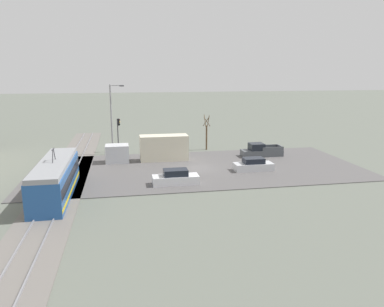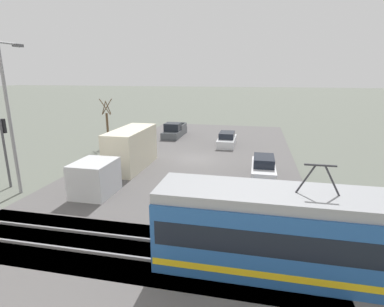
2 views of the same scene
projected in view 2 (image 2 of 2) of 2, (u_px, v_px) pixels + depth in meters
name	position (u px, v px, depth m)	size (l,w,h in m)	color
ground_plane	(195.00, 160.00, 27.23)	(320.00, 320.00, 0.00)	#60665B
road_surface	(195.00, 159.00, 27.22)	(17.54, 38.27, 0.08)	#565454
rail_bed	(129.00, 249.00, 13.29)	(56.49, 4.40, 0.22)	slate
light_rail_tram	(312.00, 235.00, 11.35)	(12.01, 2.79, 4.38)	#235193
box_truck	(124.00, 154.00, 23.11)	(2.32, 10.32, 3.20)	silver
pickup_truck	(174.00, 131.00, 36.95)	(1.95, 5.46, 1.75)	#4C5156
sedan_car_0	(227.00, 140.00, 32.30)	(1.80, 4.46, 1.45)	silver
sedan_car_1	(263.00, 168.00, 22.53)	(1.73, 4.65, 1.53)	silver
traffic_light_pole	(5.00, 143.00, 20.00)	(0.28, 0.47, 4.71)	#47474C
street_tree	(107.00, 125.00, 31.84)	(1.20, 1.00, 5.09)	brown
street_lamp_near_crossing	(11.00, 111.00, 18.49)	(0.36, 1.95, 9.48)	gray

